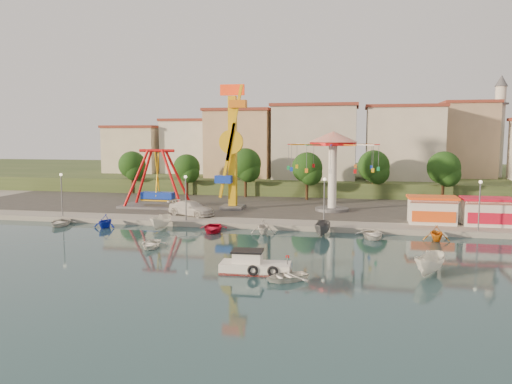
% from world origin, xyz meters
% --- Properties ---
extents(ground, '(200.00, 200.00, 0.00)m').
position_xyz_m(ground, '(0.00, 0.00, 0.00)').
color(ground, '#16323D').
rests_on(ground, ground).
extents(quay_deck, '(200.00, 100.00, 0.60)m').
position_xyz_m(quay_deck, '(0.00, 62.00, 0.30)').
color(quay_deck, '#9E998E').
rests_on(quay_deck, ground).
extents(asphalt_pad, '(90.00, 28.00, 0.01)m').
position_xyz_m(asphalt_pad, '(0.00, 30.00, 0.60)').
color(asphalt_pad, '#4C4944').
rests_on(asphalt_pad, quay_deck).
extents(hill_terrace, '(200.00, 60.00, 3.00)m').
position_xyz_m(hill_terrace, '(0.00, 67.00, 1.50)').
color(hill_terrace, '#384C26').
rests_on(hill_terrace, ground).
extents(pirate_ship_ride, '(10.00, 5.00, 8.00)m').
position_xyz_m(pirate_ship_ride, '(-15.37, 22.34, 4.39)').
color(pirate_ship_ride, '#59595E').
rests_on(pirate_ship_ride, quay_deck).
extents(kamikaze_tower, '(3.70, 3.10, 16.50)m').
position_xyz_m(kamikaze_tower, '(-4.70, 22.49, 8.60)').
color(kamikaze_tower, '#59595E').
rests_on(kamikaze_tower, quay_deck).
extents(wave_swinger, '(11.60, 11.60, 10.40)m').
position_xyz_m(wave_swinger, '(8.34, 23.85, 8.20)').
color(wave_swinger, '#59595E').
rests_on(wave_swinger, quay_deck).
extents(booth_left, '(5.40, 3.78, 3.08)m').
position_xyz_m(booth_left, '(19.83, 16.49, 2.16)').
color(booth_left, white).
rests_on(booth_left, quay_deck).
extents(booth_mid, '(5.40, 3.78, 3.08)m').
position_xyz_m(booth_mid, '(25.61, 16.49, 2.16)').
color(booth_mid, white).
rests_on(booth_mid, quay_deck).
extents(lamp_post_0, '(0.14, 0.14, 5.00)m').
position_xyz_m(lamp_post_0, '(-24.00, 13.00, 3.10)').
color(lamp_post_0, '#59595E').
rests_on(lamp_post_0, quay_deck).
extents(lamp_post_1, '(0.14, 0.14, 5.00)m').
position_xyz_m(lamp_post_1, '(-8.00, 13.00, 3.10)').
color(lamp_post_1, '#59595E').
rests_on(lamp_post_1, quay_deck).
extents(lamp_post_2, '(0.14, 0.14, 5.00)m').
position_xyz_m(lamp_post_2, '(8.00, 13.00, 3.10)').
color(lamp_post_2, '#59595E').
rests_on(lamp_post_2, quay_deck).
extents(lamp_post_3, '(0.14, 0.14, 5.00)m').
position_xyz_m(lamp_post_3, '(24.00, 13.00, 3.10)').
color(lamp_post_3, '#59595E').
rests_on(lamp_post_3, quay_deck).
extents(tree_0, '(4.60, 4.60, 7.19)m').
position_xyz_m(tree_0, '(-26.00, 36.98, 5.47)').
color(tree_0, '#382314').
rests_on(tree_0, quay_deck).
extents(tree_1, '(4.35, 4.35, 6.80)m').
position_xyz_m(tree_1, '(-16.00, 36.24, 5.20)').
color(tree_1, '#382314').
rests_on(tree_1, quay_deck).
extents(tree_2, '(5.02, 5.02, 7.85)m').
position_xyz_m(tree_2, '(-6.00, 35.81, 5.92)').
color(tree_2, '#382314').
rests_on(tree_2, quay_deck).
extents(tree_3, '(4.68, 4.68, 7.32)m').
position_xyz_m(tree_3, '(4.00, 34.36, 5.55)').
color(tree_3, '#382314').
rests_on(tree_3, quay_deck).
extents(tree_4, '(4.86, 4.86, 7.60)m').
position_xyz_m(tree_4, '(14.00, 37.35, 5.75)').
color(tree_4, '#382314').
rests_on(tree_4, quay_deck).
extents(tree_5, '(4.83, 4.83, 7.54)m').
position_xyz_m(tree_5, '(24.00, 35.54, 5.71)').
color(tree_5, '#382314').
rests_on(tree_5, quay_deck).
extents(building_0, '(9.26, 9.53, 11.87)m').
position_xyz_m(building_0, '(-33.37, 46.06, 8.93)').
color(building_0, beige).
rests_on(building_0, hill_terrace).
extents(building_1, '(12.33, 9.01, 8.63)m').
position_xyz_m(building_1, '(-21.33, 51.38, 7.32)').
color(building_1, silver).
rests_on(building_1, hill_terrace).
extents(building_2, '(11.95, 9.28, 11.23)m').
position_xyz_m(building_2, '(-8.19, 51.96, 8.62)').
color(building_2, tan).
rests_on(building_2, hill_terrace).
extents(building_3, '(12.59, 10.50, 9.20)m').
position_xyz_m(building_3, '(5.60, 48.80, 7.60)').
color(building_3, beige).
rests_on(building_3, hill_terrace).
extents(building_4, '(10.75, 9.23, 9.24)m').
position_xyz_m(building_4, '(19.07, 52.20, 7.62)').
color(building_4, beige).
rests_on(building_4, hill_terrace).
extents(building_5, '(12.77, 10.96, 11.21)m').
position_xyz_m(building_5, '(32.37, 50.33, 8.61)').
color(building_5, tan).
rests_on(building_5, hill_terrace).
extents(minaret, '(2.80, 2.80, 18.00)m').
position_xyz_m(minaret, '(36.00, 54.00, 12.55)').
color(minaret, silver).
rests_on(minaret, hill_terrace).
extents(cabin_motorboat, '(5.46, 2.36, 1.89)m').
position_xyz_m(cabin_motorboat, '(3.85, -5.24, 0.50)').
color(cabin_motorboat, white).
rests_on(cabin_motorboat, ground).
extents(rowboat_a, '(2.91, 3.75, 0.71)m').
position_xyz_m(rowboat_a, '(-7.33, 1.22, 0.36)').
color(rowboat_a, white).
rests_on(rowboat_a, ground).
extents(rowboat_b, '(4.05, 3.87, 0.68)m').
position_xyz_m(rowboat_b, '(6.59, -6.89, 0.34)').
color(rowboat_b, white).
rests_on(rowboat_b, ground).
extents(skiff, '(3.38, 4.71, 1.71)m').
position_xyz_m(skiff, '(17.00, -3.31, 0.85)').
color(skiff, white).
rests_on(skiff, ground).
extents(van, '(6.66, 4.60, 1.79)m').
position_xyz_m(van, '(-8.55, 16.50, 1.49)').
color(van, silver).
rests_on(van, quay_deck).
extents(moored_boat_0, '(3.61, 4.49, 0.83)m').
position_xyz_m(moored_boat_0, '(-22.29, 9.80, 0.41)').
color(moored_boat_0, beige).
rests_on(moored_boat_0, ground).
extents(moored_boat_1, '(2.52, 2.91, 1.53)m').
position_xyz_m(moored_boat_1, '(-16.61, 9.80, 0.77)').
color(moored_boat_1, '#162CC4').
rests_on(moored_boat_1, ground).
extents(moored_boat_2, '(1.67, 4.28, 1.64)m').
position_xyz_m(moored_boat_2, '(-9.82, 9.80, 0.82)').
color(moored_boat_2, silver).
rests_on(moored_boat_2, ground).
extents(moored_boat_3, '(3.77, 4.72, 0.87)m').
position_xyz_m(moored_boat_3, '(-3.84, 9.80, 0.44)').
color(moored_boat_3, red).
rests_on(moored_boat_3, ground).
extents(moored_boat_4, '(3.15, 3.49, 1.61)m').
position_xyz_m(moored_boat_4, '(1.77, 9.80, 0.81)').
color(moored_boat_4, silver).
rests_on(moored_boat_4, ground).
extents(moored_boat_5, '(1.76, 4.19, 1.59)m').
position_xyz_m(moored_boat_5, '(8.09, 9.80, 0.80)').
color(moored_boat_5, '#545559').
rests_on(moored_boat_5, ground).
extents(moored_boat_6, '(3.70, 4.69, 0.88)m').
position_xyz_m(moored_boat_6, '(13.13, 9.80, 0.44)').
color(moored_boat_6, white).
rests_on(moored_boat_6, ground).
extents(moored_boat_7, '(2.68, 3.08, 1.57)m').
position_xyz_m(moored_boat_7, '(19.38, 9.80, 0.79)').
color(moored_boat_7, orange).
rests_on(moored_boat_7, ground).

